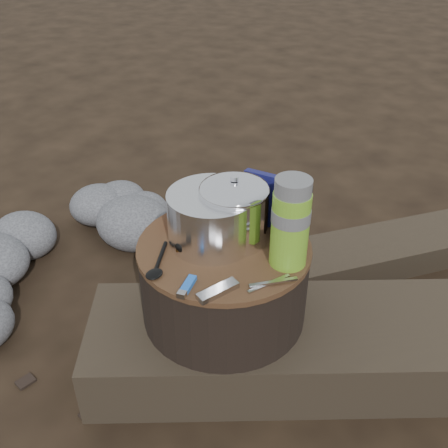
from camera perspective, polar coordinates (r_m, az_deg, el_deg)
The scene contains 15 objects.
ground at distance 1.64m, azimuth 0.00°, elevation -14.24°, with size 60.00×60.00×0.00m, color black.
stump at distance 1.49m, azimuth 0.00°, elevation -8.82°, with size 0.45×0.45×0.42m, color black.
rock_ring at distance 2.01m, azimuth -16.76°, elevation -2.06°, with size 0.43×0.94×0.19m, color #5D5D63, non-canonical shape.
log_small at distance 2.15m, azimuth 21.15°, elevation -1.87°, with size 0.23×1.24×0.10m, color #352B20.
foil_windscreen at distance 1.34m, azimuth -1.33°, elevation 0.69°, with size 0.23×0.23×0.14m, color white.
camping_pot at distance 1.34m, azimuth 1.09°, elevation 1.53°, with size 0.18×0.18×0.18m, color white.
fuel_bottle at distance 1.42m, azimuth -4.50°, elevation 0.90°, with size 0.06×0.26×0.06m, color red, non-canonical shape.
thermos at distance 1.25m, azimuth 7.22°, elevation 0.08°, with size 0.09×0.09×0.23m, color #7FC32C.
travel_mug at distance 1.39m, azimuth 7.43°, elevation 1.61°, with size 0.09×0.09×0.14m, color black.
stuff_sack at distance 1.50m, azimuth -0.14°, elevation 3.38°, with size 0.13×0.11×0.09m, color #BD9100.
food_pouch at distance 1.42m, azimuth 4.20°, elevation 2.77°, with size 0.11×0.03×0.14m, color navy.
lighter at distance 1.23m, azimuth -3.91°, elevation -6.55°, with size 0.02×0.08×0.01m, color blue.
multitool at distance 1.20m, azimuth -0.67°, elevation -7.27°, with size 0.03×0.10×0.01m, color #AFAFB4.
pot_grabber at distance 1.23m, azimuth 4.90°, elevation -6.38°, with size 0.03×0.12×0.01m, color #AFAFB4, non-canonical shape.
spork at distance 1.32m, azimuth -6.93°, elevation -3.57°, with size 0.03×0.15×0.01m, color black, non-canonical shape.
Camera 1 is at (0.59, -0.94, 1.20)m, focal length 42.08 mm.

